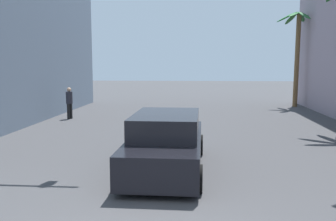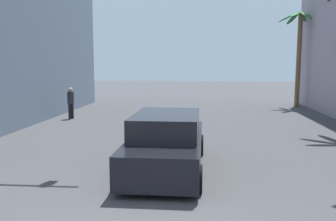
% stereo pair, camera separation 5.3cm
% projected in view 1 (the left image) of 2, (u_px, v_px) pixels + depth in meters
% --- Properties ---
extents(ground_plane, '(93.56, 93.56, 0.00)m').
position_uv_depth(ground_plane, '(180.00, 136.00, 15.15)').
color(ground_plane, '#424244').
extents(car_lead, '(2.07, 5.12, 1.56)m').
position_uv_depth(car_lead, '(166.00, 143.00, 10.30)').
color(car_lead, black).
rests_on(car_lead, ground).
extents(palm_tree_far_right, '(2.77, 2.70, 6.32)m').
position_uv_depth(palm_tree_far_right, '(297.00, 44.00, 24.76)').
color(palm_tree_far_right, brown).
rests_on(palm_tree_far_right, ground).
extents(pedestrian_far_left, '(0.45, 0.45, 1.66)m').
position_uv_depth(pedestrian_far_left, '(69.00, 101.00, 19.61)').
color(pedestrian_far_left, black).
rests_on(pedestrian_far_left, ground).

